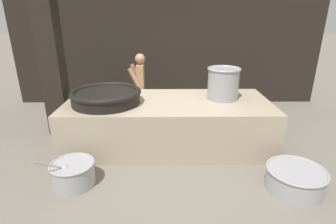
{
  "coord_description": "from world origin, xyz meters",
  "views": [
    {
      "loc": [
        -0.04,
        -4.52,
        2.35
      ],
      "look_at": [
        0.0,
        0.0,
        0.65
      ],
      "focal_mm": 28.0,
      "sensor_mm": 36.0,
      "label": 1
    }
  ],
  "objects_px": {
    "stock_pot": "(223,83)",
    "cook": "(141,86)",
    "giant_wok_near": "(106,96)",
    "prep_bowl_meat": "(295,178)",
    "prep_bowl_vegetables": "(73,173)"
  },
  "relations": [
    {
      "from": "cook",
      "to": "prep_bowl_meat",
      "type": "height_order",
      "value": "cook"
    },
    {
      "from": "giant_wok_near",
      "to": "stock_pot",
      "type": "height_order",
      "value": "stock_pot"
    },
    {
      "from": "cook",
      "to": "prep_bowl_vegetables",
      "type": "relative_size",
      "value": 2.27
    },
    {
      "from": "giant_wok_near",
      "to": "stock_pot",
      "type": "relative_size",
      "value": 2.05
    },
    {
      "from": "giant_wok_near",
      "to": "stock_pot",
      "type": "xyz_separation_m",
      "value": [
        2.1,
        0.24,
        0.17
      ]
    },
    {
      "from": "giant_wok_near",
      "to": "prep_bowl_meat",
      "type": "relative_size",
      "value": 1.51
    },
    {
      "from": "giant_wok_near",
      "to": "cook",
      "type": "height_order",
      "value": "cook"
    },
    {
      "from": "giant_wok_near",
      "to": "cook",
      "type": "bearing_deg",
      "value": 67.74
    },
    {
      "from": "giant_wok_near",
      "to": "prep_bowl_vegetables",
      "type": "xyz_separation_m",
      "value": [
        -0.3,
        -1.16,
        -0.8
      ]
    },
    {
      "from": "giant_wok_near",
      "to": "cook",
      "type": "xyz_separation_m",
      "value": [
        0.5,
        1.21,
        -0.15
      ]
    },
    {
      "from": "cook",
      "to": "prep_bowl_vegetables",
      "type": "bearing_deg",
      "value": 70.35
    },
    {
      "from": "giant_wok_near",
      "to": "prep_bowl_meat",
      "type": "height_order",
      "value": "giant_wok_near"
    },
    {
      "from": "stock_pot",
      "to": "prep_bowl_meat",
      "type": "height_order",
      "value": "stock_pot"
    },
    {
      "from": "stock_pot",
      "to": "cook",
      "type": "height_order",
      "value": "cook"
    },
    {
      "from": "prep_bowl_meat",
      "to": "stock_pot",
      "type": "bearing_deg",
      "value": 116.3
    }
  ]
}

